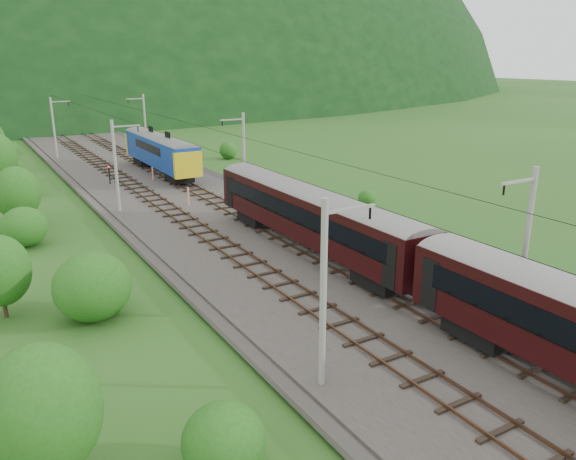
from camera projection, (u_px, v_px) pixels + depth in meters
ground at (430, 352)px, 26.61m from camera, size 600.00×600.00×0.00m
railbed at (314, 280)px, 34.78m from camera, size 14.00×220.00×0.30m
track_left at (281, 284)px, 33.54m from camera, size 2.40×220.00×0.27m
track_right at (345, 269)px, 35.89m from camera, size 2.40×220.00×0.27m
catenary_left at (116, 164)px, 48.57m from camera, size 2.54×192.28×8.00m
catenary_right at (243, 152)px, 54.55m from camera, size 2.54×192.28×8.00m
overhead_wires at (316, 169)px, 32.73m from camera, size 4.83×198.00×0.03m
hazard_post_near at (188, 196)px, 51.52m from camera, size 0.18×0.18×1.65m
hazard_post_far at (153, 173)px, 62.04m from camera, size 0.16×0.16×1.50m
signal at (109, 173)px, 59.96m from camera, size 0.22×0.22×1.98m
vegetation_left at (46, 256)px, 31.27m from camera, size 11.84×142.64×7.05m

